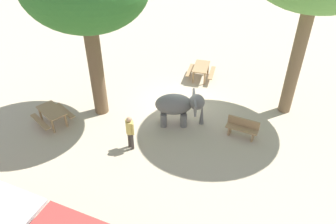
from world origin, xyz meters
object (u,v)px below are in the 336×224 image
at_px(elephant, 179,105).
at_px(person_handler, 130,130).
at_px(wooden_bench, 242,127).
at_px(picnic_table_far, 52,113).
at_px(picnic_table_near, 201,69).

xyz_separation_m(elephant, person_handler, (1.22, 2.37, -0.06)).
relative_size(elephant, wooden_bench, 1.59).
bearing_deg(person_handler, wooden_bench, -33.92).
distance_m(person_handler, wooden_bench, 4.91).
bearing_deg(picnic_table_far, person_handler, 22.41).
height_order(wooden_bench, picnic_table_near, wooden_bench).
relative_size(picnic_table_near, picnic_table_far, 0.87).
height_order(person_handler, picnic_table_far, person_handler).
relative_size(wooden_bench, picnic_table_near, 0.83).
bearing_deg(elephant, person_handler, -140.08).
bearing_deg(person_handler, picnic_table_near, 16.70).
height_order(elephant, wooden_bench, elephant).
relative_size(elephant, picnic_table_near, 1.32).
bearing_deg(wooden_bench, elephant, 7.02).
bearing_deg(elephant, picnic_table_near, 72.19).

